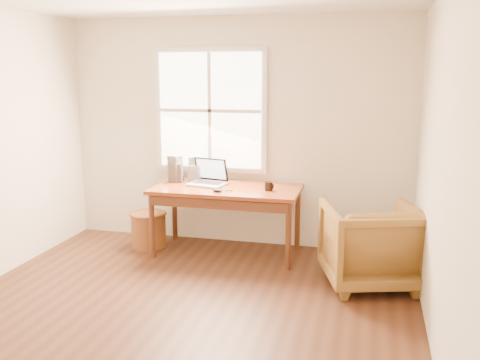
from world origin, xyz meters
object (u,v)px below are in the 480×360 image
object	(u,v)px
coffee_mug	(269,186)
cd_stack_a	(195,168)
desk	(226,189)
laptop	(207,173)
armchair	(371,245)
wicker_stool	(149,230)

from	to	relation	value
coffee_mug	cd_stack_a	distance (m)	1.02
desk	laptop	distance (m)	0.30
laptop	cd_stack_a	xyz separation A→B (m)	(-0.23, 0.29, -0.01)
desk	coffee_mug	world-z (taller)	coffee_mug
coffee_mug	armchair	bearing A→B (deg)	-42.81
desk	armchair	distance (m)	1.67
wicker_stool	coffee_mug	bearing A→B (deg)	-1.69
coffee_mug	desk	bearing A→B (deg)	156.70
desk	coffee_mug	distance (m)	0.48
cd_stack_a	laptop	bearing A→B (deg)	-51.86
coffee_mug	cd_stack_a	bearing A→B (deg)	139.62
desk	wicker_stool	world-z (taller)	desk
cd_stack_a	armchair	bearing A→B (deg)	-23.36
armchair	coffee_mug	bearing A→B (deg)	-41.41
armchair	wicker_stool	distance (m)	2.55
laptop	desk	bearing A→B (deg)	0.05
desk	armchair	xyz separation A→B (m)	(1.55, -0.53, -0.34)
desk	laptop	bearing A→B (deg)	168.12
armchair	laptop	bearing A→B (deg)	-34.91
desk	laptop	world-z (taller)	laptop
wicker_stool	coffee_mug	xyz separation A→B (m)	(1.41, -0.04, 0.60)
desk	wicker_stool	xyz separation A→B (m)	(-0.93, -0.00, -0.53)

